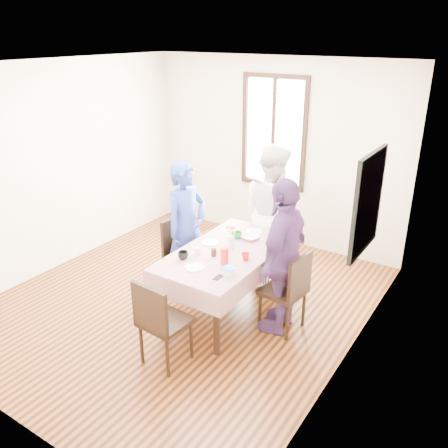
# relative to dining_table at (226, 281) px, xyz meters

# --- Properties ---
(ground) EXTENTS (4.50, 4.50, 0.00)m
(ground) POSITION_rel_dining_table_xyz_m (-0.55, -0.12, -0.38)
(ground) COLOR black
(ground) RESTS_ON ground
(back_wall) EXTENTS (4.00, 0.00, 4.00)m
(back_wall) POSITION_rel_dining_table_xyz_m (-0.55, 2.13, 0.98)
(back_wall) COLOR beige
(back_wall) RESTS_ON ground
(right_wall) EXTENTS (0.00, 4.50, 4.50)m
(right_wall) POSITION_rel_dining_table_xyz_m (1.45, -0.12, 0.98)
(right_wall) COLOR beige
(right_wall) RESTS_ON ground
(window_frame) EXTENTS (1.02, 0.06, 1.62)m
(window_frame) POSITION_rel_dining_table_xyz_m (-0.55, 2.11, 1.27)
(window_frame) COLOR black
(window_frame) RESTS_ON back_wall
(window_pane) EXTENTS (0.90, 0.02, 1.50)m
(window_pane) POSITION_rel_dining_table_xyz_m (-0.55, 2.12, 1.27)
(window_pane) COLOR white
(window_pane) RESTS_ON back_wall
(art_poster) EXTENTS (0.04, 0.76, 0.96)m
(art_poster) POSITION_rel_dining_table_xyz_m (1.43, 0.18, 1.18)
(art_poster) COLOR red
(art_poster) RESTS_ON right_wall
(dining_table) EXTENTS (0.82, 1.56, 0.75)m
(dining_table) POSITION_rel_dining_table_xyz_m (0.00, 0.00, 0.00)
(dining_table) COLOR black
(dining_table) RESTS_ON ground
(tablecloth) EXTENTS (0.94, 1.68, 0.01)m
(tablecloth) POSITION_rel_dining_table_xyz_m (0.00, 0.00, 0.38)
(tablecloth) COLOR #580210
(tablecloth) RESTS_ON dining_table
(chair_left) EXTENTS (0.44, 0.44, 0.91)m
(chair_left) POSITION_rel_dining_table_xyz_m (-0.68, 0.15, 0.08)
(chair_left) COLOR black
(chair_left) RESTS_ON ground
(chair_right) EXTENTS (0.46, 0.46, 0.91)m
(chair_right) POSITION_rel_dining_table_xyz_m (0.68, 0.05, 0.08)
(chair_right) COLOR black
(chair_right) RESTS_ON ground
(chair_far) EXTENTS (0.45, 0.45, 0.91)m
(chair_far) POSITION_rel_dining_table_xyz_m (0.00, 1.07, 0.08)
(chair_far) COLOR black
(chair_far) RESTS_ON ground
(chair_near) EXTENTS (0.44, 0.44, 0.91)m
(chair_near) POSITION_rel_dining_table_xyz_m (0.00, -1.07, 0.08)
(chair_near) COLOR black
(chair_near) RESTS_ON ground
(person_left) EXTENTS (0.48, 0.65, 1.64)m
(person_left) POSITION_rel_dining_table_xyz_m (-0.67, 0.15, 0.45)
(person_left) COLOR #283B93
(person_left) RESTS_ON ground
(person_far) EXTENTS (1.02, 0.90, 1.74)m
(person_far) POSITION_rel_dining_table_xyz_m (-0.00, 1.05, 0.50)
(person_far) COLOR silver
(person_far) RESTS_ON ground
(person_right) EXTENTS (0.48, 1.02, 1.70)m
(person_right) POSITION_rel_dining_table_xyz_m (0.67, 0.05, 0.48)
(person_right) COLOR #503264
(person_right) RESTS_ON ground
(mug_black) EXTENTS (0.15, 0.15, 0.09)m
(mug_black) POSITION_rel_dining_table_xyz_m (-0.27, -0.42, 0.43)
(mug_black) COLOR black
(mug_black) RESTS_ON tablecloth
(mug_flag) EXTENTS (0.12, 0.12, 0.08)m
(mug_flag) POSITION_rel_dining_table_xyz_m (0.29, -0.08, 0.43)
(mug_flag) COLOR red
(mug_flag) RESTS_ON tablecloth
(mug_green) EXTENTS (0.14, 0.14, 0.08)m
(mug_green) POSITION_rel_dining_table_xyz_m (-0.08, 0.35, 0.43)
(mug_green) COLOR #0C7226
(mug_green) RESTS_ON tablecloth
(serving_bowl) EXTENTS (0.22, 0.22, 0.05)m
(serving_bowl) POSITION_rel_dining_table_xyz_m (0.07, 0.41, 0.41)
(serving_bowl) COLOR white
(serving_bowl) RESTS_ON tablecloth
(juice_carton) EXTENTS (0.06, 0.06, 0.19)m
(juice_carton) POSITION_rel_dining_table_xyz_m (0.16, -0.29, 0.48)
(juice_carton) COLOR red
(juice_carton) RESTS_ON tablecloth
(butter_tub) EXTENTS (0.14, 0.14, 0.07)m
(butter_tub) POSITION_rel_dining_table_xyz_m (0.31, -0.44, 0.42)
(butter_tub) COLOR white
(butter_tub) RESTS_ON tablecloth
(jam_jar) EXTENTS (0.06, 0.06, 0.08)m
(jam_jar) POSITION_rel_dining_table_xyz_m (-0.04, -0.18, 0.43)
(jam_jar) COLOR black
(jam_jar) RESTS_ON tablecloth
(drinking_glass) EXTENTS (0.06, 0.06, 0.09)m
(drinking_glass) POSITION_rel_dining_table_xyz_m (-0.21, -0.26, 0.43)
(drinking_glass) COLOR silver
(drinking_glass) RESTS_ON tablecloth
(smartphone) EXTENTS (0.06, 0.12, 0.01)m
(smartphone) POSITION_rel_dining_table_xyz_m (0.26, -0.55, 0.39)
(smartphone) COLOR black
(smartphone) RESTS_ON tablecloth
(flower_vase) EXTENTS (0.08, 0.08, 0.15)m
(flower_vase) POSITION_rel_dining_table_xyz_m (0.01, 0.08, 0.46)
(flower_vase) COLOR silver
(flower_vase) RESTS_ON tablecloth
(plate_left) EXTENTS (0.20, 0.20, 0.01)m
(plate_left) POSITION_rel_dining_table_xyz_m (-0.27, 0.07, 0.39)
(plate_left) COLOR white
(plate_left) RESTS_ON tablecloth
(plate_far) EXTENTS (0.20, 0.20, 0.01)m
(plate_far) POSITION_rel_dining_table_xyz_m (-0.00, 0.62, 0.39)
(plate_far) COLOR white
(plate_far) RESTS_ON tablecloth
(plate_near) EXTENTS (0.20, 0.20, 0.01)m
(plate_near) POSITION_rel_dining_table_xyz_m (-0.05, -0.52, 0.39)
(plate_near) COLOR white
(plate_near) RESTS_ON tablecloth
(butter_lid) EXTENTS (0.12, 0.12, 0.01)m
(butter_lid) POSITION_rel_dining_table_xyz_m (0.31, -0.44, 0.46)
(butter_lid) COLOR blue
(butter_lid) RESTS_ON butter_tub
(flower_bunch) EXTENTS (0.09, 0.09, 0.10)m
(flower_bunch) POSITION_rel_dining_table_xyz_m (0.01, 0.08, 0.59)
(flower_bunch) COLOR yellow
(flower_bunch) RESTS_ON flower_vase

